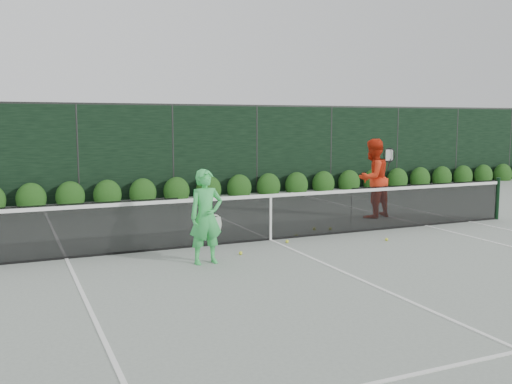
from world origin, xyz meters
name	(u,v)px	position (x,y,z in m)	size (l,w,h in m)	color
ground	(271,240)	(0.00, 0.00, 0.00)	(80.00, 80.00, 0.00)	gray
tennis_net	(270,215)	(-0.02, 0.00, 0.53)	(12.90, 0.10, 1.07)	black
player_woman	(206,217)	(-1.88, -1.32, 0.83)	(0.66, 0.43, 1.67)	#3BCA5A
player_man	(373,178)	(3.65, 1.52, 1.02)	(1.18, 1.04, 2.05)	red
court_lines	(271,240)	(0.00, 0.00, 0.01)	(11.03, 23.83, 0.01)	white
windscreen_fence	(341,181)	(0.00, -2.71, 1.51)	(32.00, 21.07, 3.06)	black
hedge_row	(176,191)	(0.00, 7.15, 0.23)	(31.66, 0.65, 0.94)	#14340E
tennis_balls	(311,237)	(0.84, -0.23, 0.03)	(3.34, 1.71, 0.07)	yellow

